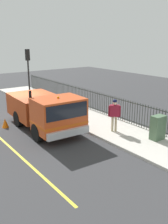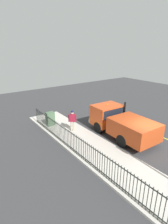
{
  "view_description": "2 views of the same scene",
  "coord_description": "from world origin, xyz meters",
  "px_view_note": "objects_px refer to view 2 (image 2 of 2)",
  "views": [
    {
      "loc": [
        -6.05,
        -15.07,
        5.14
      ],
      "look_at": [
        1.76,
        -4.44,
        1.29
      ],
      "focal_mm": 40.78,
      "sensor_mm": 36.0,
      "label": 1
    },
    {
      "loc": [
        10.58,
        6.47,
        6.89
      ],
      "look_at": [
        2.32,
        -4.84,
        1.79
      ],
      "focal_mm": 28.68,
      "sensor_mm": 36.0,
      "label": 2
    }
  ],
  "objects_px": {
    "work_truck": "(119,121)",
    "worker_standing": "(72,119)",
    "utility_cabinet": "(50,119)",
    "traffic_cone": "(151,134)"
  },
  "relations": [
    {
      "from": "work_truck",
      "to": "worker_standing",
      "type": "distance_m",
      "value": 3.85
    },
    {
      "from": "utility_cabinet",
      "to": "traffic_cone",
      "type": "height_order",
      "value": "utility_cabinet"
    },
    {
      "from": "work_truck",
      "to": "traffic_cone",
      "type": "height_order",
      "value": "work_truck"
    },
    {
      "from": "work_truck",
      "to": "traffic_cone",
      "type": "xyz_separation_m",
      "value": [
        -1.76,
        1.91,
        -0.96
      ]
    },
    {
      "from": "utility_cabinet",
      "to": "traffic_cone",
      "type": "distance_m",
      "value": 8.73
    },
    {
      "from": "worker_standing",
      "to": "traffic_cone",
      "type": "distance_m",
      "value": 6.51
    },
    {
      "from": "utility_cabinet",
      "to": "traffic_cone",
      "type": "relative_size",
      "value": 2.24
    },
    {
      "from": "work_truck",
      "to": "utility_cabinet",
      "type": "distance_m",
      "value": 6.15
    },
    {
      "from": "work_truck",
      "to": "worker_standing",
      "type": "relative_size",
      "value": 3.26
    },
    {
      "from": "work_truck",
      "to": "worker_standing",
      "type": "height_order",
      "value": "work_truck"
    }
  ]
}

